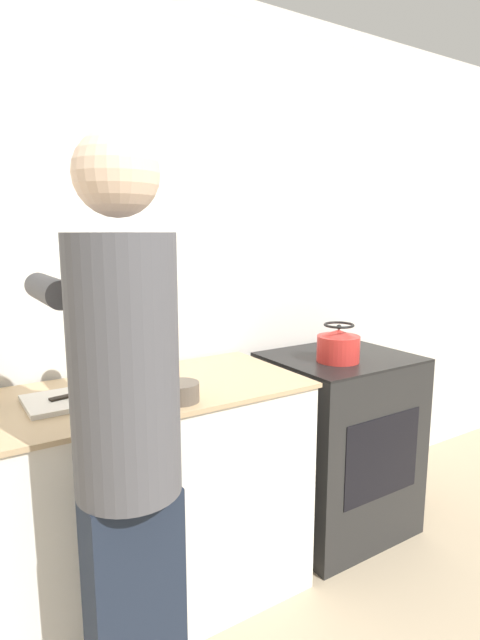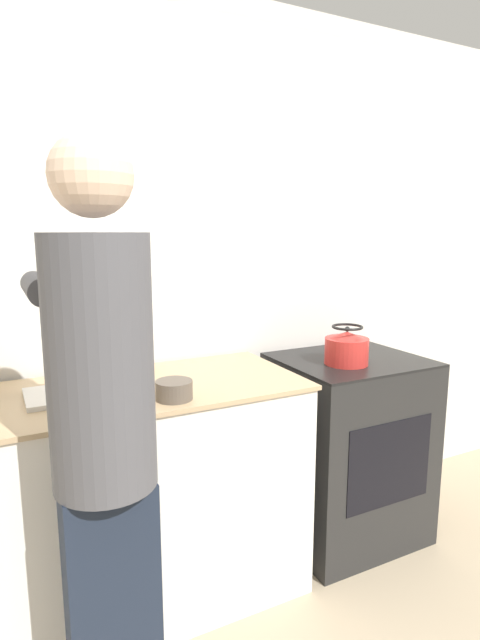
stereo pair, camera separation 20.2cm
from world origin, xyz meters
The scene contains 10 objects.
ground_plane centered at (0.00, 0.00, 0.00)m, with size 12.00×12.00×0.00m, color tan.
wall_back centered at (0.00, 0.68, 1.30)m, with size 8.00×0.05×2.60m.
counter centered at (-0.37, 0.31, 0.47)m, with size 1.43×0.64×0.93m.
oven centered at (0.73, 0.30, 0.46)m, with size 0.68×0.60×0.92m.
person centered at (-0.56, -0.23, 0.99)m, with size 0.32×0.57×1.78m.
cutting_board centered at (-0.58, 0.31, 0.94)m, with size 0.32×0.25×0.02m.
knife centered at (-0.56, 0.32, 0.95)m, with size 0.20×0.06×0.01m.
kettle centered at (0.65, 0.23, 1.00)m, with size 0.20×0.20×0.18m.
bowl_prep centered at (-0.28, 0.51, 0.97)m, with size 0.14×0.14×0.08m.
bowl_mixing centered at (-0.24, 0.10, 0.96)m, with size 0.14×0.14×0.07m.
Camera 1 is at (-0.99, -1.47, 1.54)m, focal length 28.00 mm.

